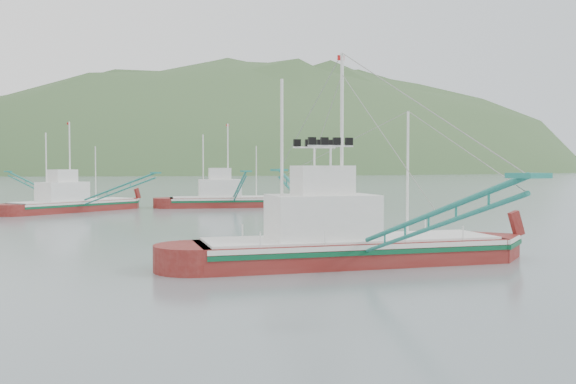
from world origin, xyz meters
TOP-DOWN VIEW (x-y plane):
  - ground at (0.00, 0.00)m, footprint 1200.00×1200.00m
  - main_boat at (-1.68, -2.81)m, footprint 15.64×26.90m
  - bg_boat_far at (-5.75, 41.59)m, footprint 14.23×23.98m
  - bg_boat_right at (11.81, 39.86)m, footprint 14.83×25.22m
  - headland_right at (240.00, 430.00)m, footprint 684.00×432.00m

SIDE VIEW (x-z plane):
  - ground at x=0.00m, z-range 0.00..0.00m
  - headland_right at x=240.00m, z-range -153.00..153.00m
  - bg_boat_right at x=11.81m, z-range -3.22..7.32m
  - main_boat at x=-1.68m, z-range -3.47..7.61m
  - bg_boat_far at x=-5.75m, z-range -3.03..7.18m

